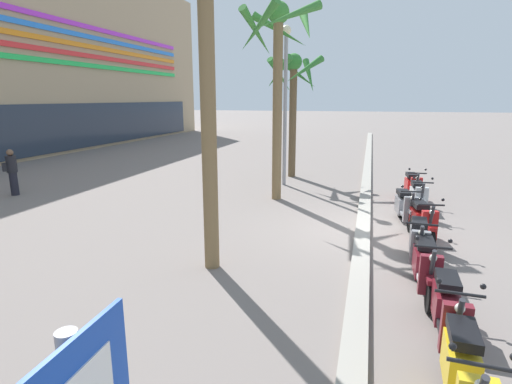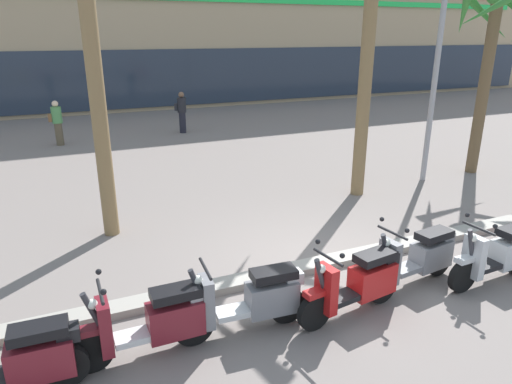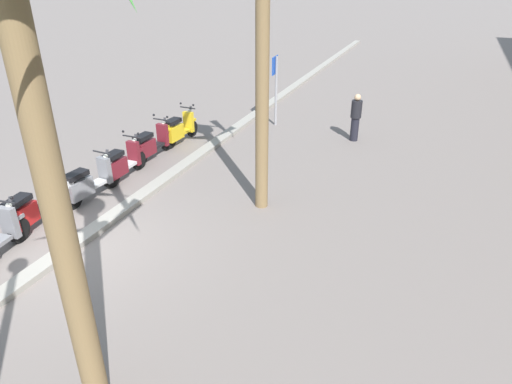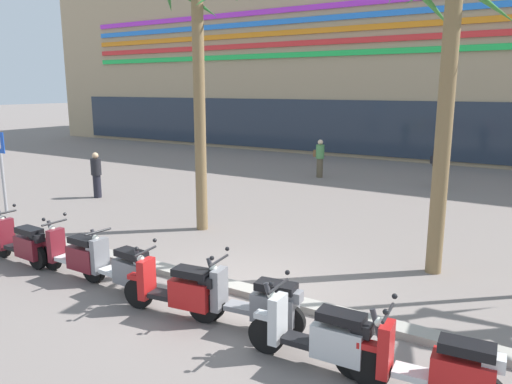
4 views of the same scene
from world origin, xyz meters
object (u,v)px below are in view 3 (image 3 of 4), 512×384
at_px(scooter_red_second_in_line, 30,209).
at_px(crossing_sign, 276,83).
at_px(scooter_maroon_last_in_row, 121,164).
at_px(scooter_grey_mid_centre, 87,183).
at_px(scooter_maroon_gap_after_mid, 151,144).
at_px(palm_tree_far_corner, 15,22).
at_px(scooter_yellow_mid_rear, 178,130).
at_px(pedestrian_strolling_near_curb, 356,117).

bearing_deg(scooter_red_second_in_line, crossing_sign, 164.56).
xyz_separation_m(scooter_maroon_last_in_row, scooter_grey_mid_centre, (1.28, -0.02, -0.01)).
bearing_deg(scooter_red_second_in_line, scooter_maroon_last_in_row, 175.02).
height_order(scooter_red_second_in_line, crossing_sign, crossing_sign).
bearing_deg(scooter_maroon_gap_after_mid, palm_tree_far_corner, 29.12).
xyz_separation_m(scooter_yellow_mid_rear, scooter_grey_mid_centre, (4.26, 0.02, -0.01)).
distance_m(palm_tree_far_corner, pedestrian_strolling_near_curb, 11.91).
bearing_deg(scooter_maroon_gap_after_mid, scooter_red_second_in_line, -1.70).
height_order(scooter_grey_mid_centre, scooter_red_second_in_line, scooter_red_second_in_line).
height_order(scooter_maroon_last_in_row, crossing_sign, crossing_sign).
bearing_deg(palm_tree_far_corner, scooter_red_second_in_line, -125.56).
xyz_separation_m(scooter_maroon_last_in_row, pedestrian_strolling_near_curb, (-5.38, 5.10, 0.34)).
xyz_separation_m(scooter_maroon_gap_after_mid, scooter_red_second_in_line, (4.34, -0.13, 0.01)).
height_order(scooter_yellow_mid_rear, scooter_maroon_gap_after_mid, same).
xyz_separation_m(scooter_red_second_in_line, crossing_sign, (-8.71, 2.41, 1.05)).
bearing_deg(scooter_maroon_gap_after_mid, scooter_grey_mid_centre, 2.01).
height_order(scooter_maroon_gap_after_mid, scooter_maroon_last_in_row, same).
xyz_separation_m(scooter_maroon_gap_after_mid, scooter_maroon_last_in_row, (1.54, 0.12, 0.00)).
height_order(scooter_yellow_mid_rear, scooter_maroon_last_in_row, same).
distance_m(scooter_maroon_gap_after_mid, crossing_sign, 5.04).
xyz_separation_m(palm_tree_far_corner, pedestrian_strolling_near_curb, (-11.20, 1.11, -3.88)).
height_order(scooter_maroon_last_in_row, scooter_red_second_in_line, same).
bearing_deg(scooter_maroon_last_in_row, scooter_red_second_in_line, -4.98).
bearing_deg(scooter_yellow_mid_rear, palm_tree_far_corner, 24.57).
xyz_separation_m(scooter_red_second_in_line, pedestrian_strolling_near_curb, (-8.18, 5.34, 0.34)).
xyz_separation_m(scooter_yellow_mid_rear, scooter_maroon_gap_after_mid, (1.43, -0.08, -0.01)).
bearing_deg(scooter_red_second_in_line, palm_tree_far_corner, 54.44).
relative_size(scooter_yellow_mid_rear, scooter_grey_mid_centre, 0.98).
distance_m(crossing_sign, pedestrian_strolling_near_curb, 3.06).
height_order(scooter_maroon_last_in_row, scooter_grey_mid_centre, scooter_maroon_last_in_row).
distance_m(scooter_yellow_mid_rear, scooter_red_second_in_line, 5.78).
relative_size(scooter_maroon_last_in_row, scooter_red_second_in_line, 0.99).
distance_m(scooter_yellow_mid_rear, palm_tree_far_corner, 10.55).
bearing_deg(scooter_grey_mid_centre, pedestrian_strolling_near_curb, 142.50).
distance_m(scooter_grey_mid_centre, crossing_sign, 7.59).
xyz_separation_m(scooter_red_second_in_line, palm_tree_far_corner, (3.03, 4.23, 4.22)).
bearing_deg(scooter_red_second_in_line, scooter_maroon_gap_after_mid, 178.30).
distance_m(scooter_maroon_gap_after_mid, scooter_grey_mid_centre, 2.82).
xyz_separation_m(scooter_maroon_last_in_row, scooter_red_second_in_line, (2.80, -0.24, 0.00)).
bearing_deg(scooter_yellow_mid_rear, scooter_maroon_last_in_row, 0.67).
height_order(scooter_yellow_mid_rear, palm_tree_far_corner, palm_tree_far_corner).
bearing_deg(pedestrian_strolling_near_curb, palm_tree_far_corner, -5.65).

